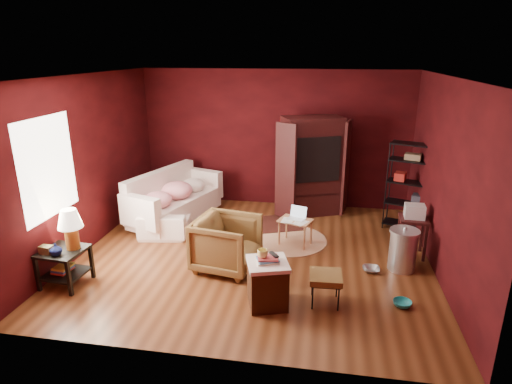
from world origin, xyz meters
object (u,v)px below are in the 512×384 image
at_px(laptop_desk, 296,222).
at_px(tv_armoire, 312,165).
at_px(armchair, 227,241).
at_px(hamper, 268,282).
at_px(side_table, 67,240).
at_px(sofa, 172,200).
at_px(wire_shelving, 411,183).

xyz_separation_m(laptop_desk, tv_armoire, (0.18, 1.55, 0.61)).
xyz_separation_m(armchair, hamper, (0.74, -0.87, -0.12)).
distance_m(armchair, tv_armoire, 2.84).
bearing_deg(laptop_desk, hamper, -77.36).
height_order(side_table, laptop_desk, side_table).
distance_m(sofa, side_table, 2.59).
bearing_deg(armchair, hamper, -129.62).
relative_size(tv_armoire, wire_shelving, 1.20).
height_order(hamper, tv_armoire, tv_armoire).
bearing_deg(side_table, laptop_desk, 30.70).
xyz_separation_m(tv_armoire, wire_shelving, (1.79, -0.54, -0.13)).
relative_size(armchair, wire_shelving, 0.55).
bearing_deg(side_table, wire_shelving, 29.36).
bearing_deg(tv_armoire, laptop_desk, -119.20).
bearing_deg(armchair, sofa, 50.85).
bearing_deg(tv_armoire, wire_shelving, -39.49).
bearing_deg(tv_armoire, side_table, -156.43).
distance_m(armchair, wire_shelving, 3.57).
xyz_separation_m(hamper, wire_shelving, (2.17, 2.88, 0.56)).
distance_m(side_table, wire_shelving, 5.72).
bearing_deg(hamper, armchair, 130.29).
distance_m(sofa, wire_shelving, 4.44).
height_order(sofa, armchair, armchair).
bearing_deg(wire_shelving, armchair, -126.06).
bearing_deg(sofa, armchair, -147.67).
bearing_deg(side_table, armchair, 20.95).
height_order(armchair, wire_shelving, wire_shelving).
relative_size(armchair, tv_armoire, 0.46).
relative_size(sofa, armchair, 2.39).
relative_size(side_table, hamper, 1.56).
relative_size(sofa, wire_shelving, 1.32).
relative_size(side_table, wire_shelving, 0.68).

